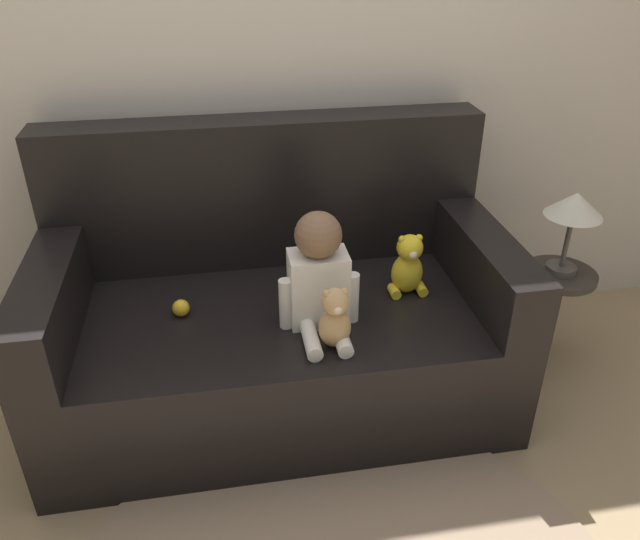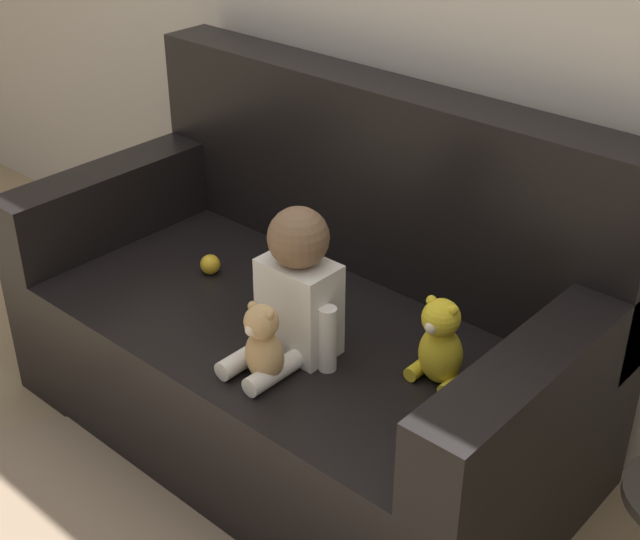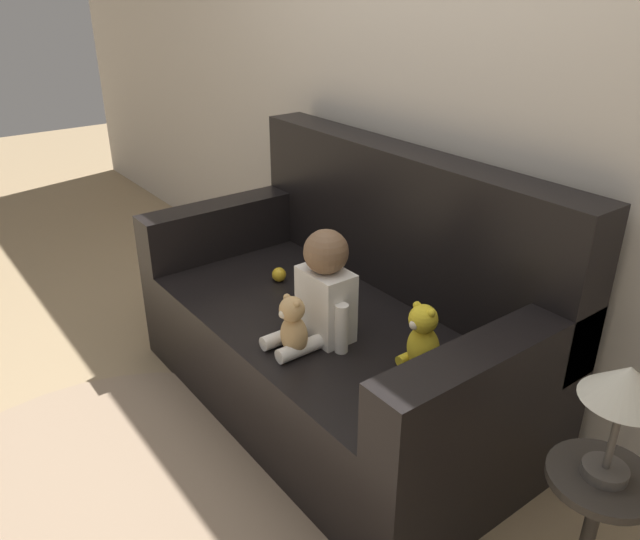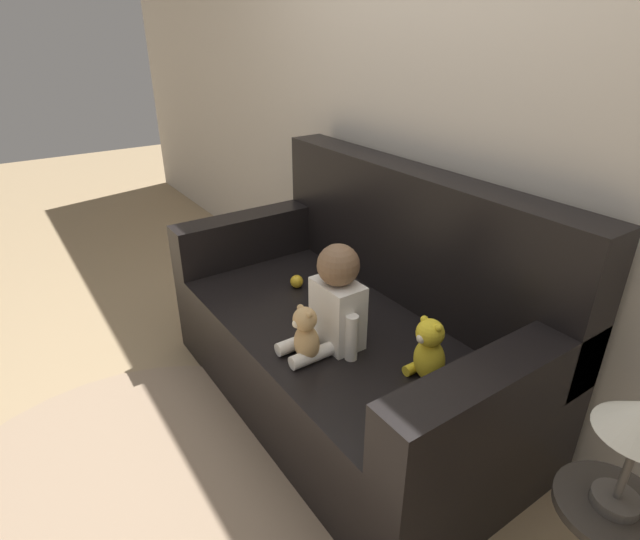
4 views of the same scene
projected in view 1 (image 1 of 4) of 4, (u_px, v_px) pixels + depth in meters
The scene contains 8 objects.
ground_plane at pixel (281, 394), 2.55m from camera, with size 12.00×12.00×0.00m, color #9E8460.
wall_back at pixel (254, 38), 2.36m from camera, with size 8.00×0.05×2.60m.
couch at pixel (277, 314), 2.44m from camera, with size 1.71×0.91×1.04m.
person_baby at pixel (319, 276), 2.13m from camera, with size 0.28×0.32×0.42m.
teddy_bear_brown at pixel (335, 318), 2.04m from camera, with size 0.11×0.10×0.23m.
plush_toy_side at pixel (408, 266), 2.34m from camera, with size 0.14×0.11×0.25m.
toy_ball at pixel (181, 308), 2.24m from camera, with size 0.06×0.06×0.06m.
side_table at pixel (568, 239), 2.44m from camera, with size 0.29×0.29×0.80m.
Camera 1 is at (-0.18, -1.96, 1.71)m, focal length 35.00 mm.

